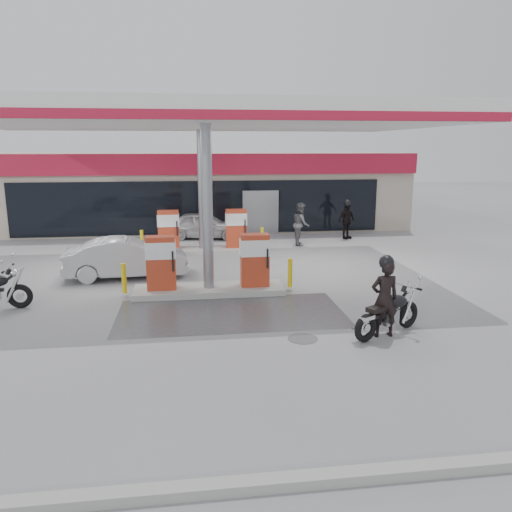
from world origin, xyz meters
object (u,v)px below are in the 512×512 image
(pump_island_near, at_px, (209,270))
(hatchback_silver, at_px, (127,258))
(pump_island_far, at_px, (203,235))
(sedan_white, at_px, (204,225))
(main_motorcycle, at_px, (389,314))
(biker_walking, at_px, (347,220))
(attendant, at_px, (301,224))
(biker_main, at_px, (384,299))
(parked_car_left, at_px, (67,221))

(pump_island_near, height_order, hatchback_silver, pump_island_near)
(pump_island_far, bearing_deg, sedan_white, 87.54)
(main_motorcycle, distance_m, biker_walking, 12.51)
(pump_island_far, bearing_deg, pump_island_near, -90.00)
(pump_island_near, xyz_separation_m, pump_island_far, (0.00, 6.00, 0.00))
(pump_island_near, xyz_separation_m, biker_walking, (6.91, 8.20, 0.17))
(main_motorcycle, distance_m, attendant, 10.99)
(attendant, bearing_deg, hatchback_silver, 131.62)
(sedan_white, relative_size, attendant, 1.98)
(hatchback_silver, relative_size, biker_walking, 2.31)
(pump_island_far, height_order, biker_main, biker_main)
(sedan_white, distance_m, parked_car_left, 7.50)
(sedan_white, bearing_deg, pump_island_far, -172.34)
(hatchback_silver, bearing_deg, attendant, -59.65)
(pump_island_far, relative_size, sedan_white, 1.36)
(biker_main, bearing_deg, pump_island_far, -72.36)
(hatchback_silver, bearing_deg, pump_island_far, -38.81)
(biker_walking, bearing_deg, main_motorcycle, -134.33)
(pump_island_near, height_order, biker_main, biker_main)
(pump_island_near, xyz_separation_m, parked_car_left, (-6.82, 12.00, -0.15))
(pump_island_near, relative_size, attendant, 2.70)
(biker_main, relative_size, attendant, 0.96)
(biker_main, bearing_deg, sedan_white, -77.70)
(parked_car_left, bearing_deg, biker_main, -169.36)
(pump_island_near, xyz_separation_m, attendant, (4.41, 7.00, 0.24))
(pump_island_far, xyz_separation_m, biker_main, (3.90, -10.07, 0.21))
(pump_island_far, xyz_separation_m, attendant, (4.41, 1.00, 0.24))
(pump_island_near, relative_size, main_motorcycle, 2.56)
(biker_walking, bearing_deg, parked_car_left, 133.37)
(pump_island_near, bearing_deg, attendant, 57.77)
(pump_island_far, distance_m, attendant, 4.53)
(attendant, relative_size, parked_car_left, 0.50)
(pump_island_far, distance_m, parked_car_left, 9.09)
(pump_island_far, height_order, sedan_white, pump_island_far)
(biker_main, bearing_deg, main_motorcycle, -153.08)
(biker_main, bearing_deg, pump_island_near, -49.78)
(attendant, xyz_separation_m, biker_walking, (2.50, 1.20, -0.07))
(biker_main, relative_size, sedan_white, 0.49)
(pump_island_near, xyz_separation_m, main_motorcycle, (4.07, -3.97, -0.21))
(pump_island_near, distance_m, main_motorcycle, 5.69)
(attendant, relative_size, hatchback_silver, 0.47)
(main_motorcycle, height_order, parked_car_left, main_motorcycle)
(biker_main, height_order, attendant, attendant)
(biker_main, xyz_separation_m, biker_walking, (3.02, 12.27, -0.03))
(biker_main, height_order, parked_car_left, biker_main)
(biker_walking, bearing_deg, biker_main, -134.99)
(pump_island_near, relative_size, hatchback_silver, 1.26)
(sedan_white, xyz_separation_m, biker_walking, (6.78, -1.00, 0.24))
(parked_car_left, bearing_deg, pump_island_far, -154.39)
(main_motorcycle, bearing_deg, biker_main, -178.78)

